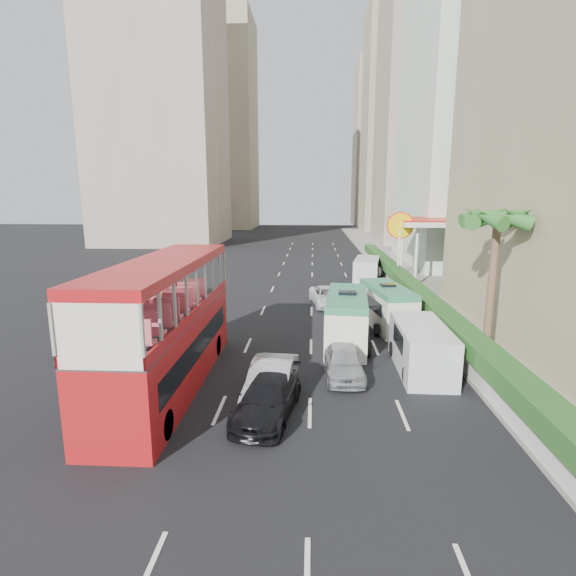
# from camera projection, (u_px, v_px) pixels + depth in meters

# --- Properties ---
(ground_plane) EXTENTS (200.00, 200.00, 0.00)m
(ground_plane) POSITION_uv_depth(u_px,v_px,m) (320.00, 389.00, 17.64)
(ground_plane) COLOR black
(ground_plane) RESTS_ON ground
(double_decker_bus) EXTENTS (2.50, 11.00, 5.06)m
(double_decker_bus) POSITION_uv_depth(u_px,v_px,m) (167.00, 324.00, 17.45)
(double_decker_bus) COLOR #AE1417
(double_decker_bus) RESTS_ON ground
(car_silver_lane_a) EXTENTS (1.89, 4.46, 1.43)m
(car_silver_lane_a) POSITION_uv_depth(u_px,v_px,m) (271.00, 399.00, 16.76)
(car_silver_lane_a) COLOR #B4B6BB
(car_silver_lane_a) RESTS_ON ground
(car_silver_lane_b) EXTENTS (1.65, 3.90, 1.32)m
(car_silver_lane_b) POSITION_uv_depth(u_px,v_px,m) (343.00, 376.00, 18.87)
(car_silver_lane_b) COLOR #B4B6BB
(car_silver_lane_b) RESTS_ON ground
(car_black) EXTENTS (2.44, 4.60, 1.27)m
(car_black) POSITION_uv_depth(u_px,v_px,m) (268.00, 415.00, 15.50)
(car_black) COLOR black
(car_black) RESTS_ON ground
(van_asset) EXTENTS (2.86, 4.90, 1.28)m
(van_asset) POSITION_uv_depth(u_px,v_px,m) (328.00, 305.00, 30.96)
(van_asset) COLOR silver
(van_asset) RESTS_ON ground
(minibus_near) EXTENTS (2.44, 5.98, 2.59)m
(minibus_near) POSITION_uv_depth(u_px,v_px,m) (347.00, 319.00, 22.77)
(minibus_near) COLOR silver
(minibus_near) RESTS_ON ground
(minibus_far) EXTENTS (2.66, 5.59, 2.38)m
(minibus_far) POSITION_uv_depth(u_px,v_px,m) (387.00, 307.00, 25.73)
(minibus_far) COLOR silver
(minibus_far) RESTS_ON ground
(panel_van_near) EXTENTS (2.08, 5.02, 2.00)m
(panel_van_near) POSITION_uv_depth(u_px,v_px,m) (421.00, 348.00, 19.35)
(panel_van_near) COLOR silver
(panel_van_near) RESTS_ON ground
(panel_van_far) EXTENTS (2.88, 5.31, 2.01)m
(panel_van_far) POSITION_uv_depth(u_px,v_px,m) (367.00, 270.00, 39.68)
(panel_van_far) COLOR silver
(panel_van_far) RESTS_ON ground
(sidewalk) EXTENTS (6.00, 120.00, 0.18)m
(sidewalk) POSITION_uv_depth(u_px,v_px,m) (414.00, 276.00, 41.57)
(sidewalk) COLOR #99968C
(sidewalk) RESTS_ON ground
(kerb_wall) EXTENTS (0.30, 44.00, 1.00)m
(kerb_wall) POSITION_uv_depth(u_px,v_px,m) (408.00, 296.00, 30.85)
(kerb_wall) COLOR silver
(kerb_wall) RESTS_ON sidewalk
(hedge) EXTENTS (1.10, 44.00, 0.70)m
(hedge) POSITION_uv_depth(u_px,v_px,m) (408.00, 284.00, 30.68)
(hedge) COLOR #2D6626
(hedge) RESTS_ON kerb_wall
(palm_tree) EXTENTS (0.36, 0.36, 6.40)m
(palm_tree) POSITION_uv_depth(u_px,v_px,m) (492.00, 286.00, 20.44)
(palm_tree) COLOR brown
(palm_tree) RESTS_ON sidewalk
(shell_station) EXTENTS (6.50, 8.00, 5.50)m
(shell_station) POSITION_uv_depth(u_px,v_px,m) (432.00, 251.00, 39.03)
(shell_station) COLOR silver
(shell_station) RESTS_ON ground
(tower_mid) EXTENTS (16.00, 16.00, 50.00)m
(tower_mid) POSITION_uv_depth(u_px,v_px,m) (435.00, 78.00, 68.32)
(tower_mid) COLOR tan
(tower_mid) RESTS_ON ground
(tower_far_a) EXTENTS (14.00, 14.00, 44.00)m
(tower_far_a) POSITION_uv_depth(u_px,v_px,m) (398.00, 124.00, 92.45)
(tower_far_a) COLOR tan
(tower_far_a) RESTS_ON ground
(tower_far_b) EXTENTS (14.00, 14.00, 40.00)m
(tower_far_b) POSITION_uv_depth(u_px,v_px,m) (382.00, 145.00, 114.37)
(tower_far_b) COLOR tan
(tower_far_b) RESTS_ON ground
(tower_left_a) EXTENTS (18.00, 18.00, 52.00)m
(tower_left_a) POSITION_uv_depth(u_px,v_px,m) (158.00, 70.00, 67.47)
(tower_left_a) COLOR tan
(tower_left_a) RESTS_ON ground
(tower_left_b) EXTENTS (16.00, 16.00, 46.00)m
(tower_left_b) POSITION_uv_depth(u_px,v_px,m) (219.00, 126.00, 102.19)
(tower_left_b) COLOR tan
(tower_left_b) RESTS_ON ground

